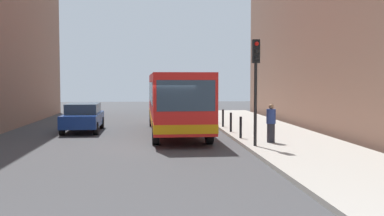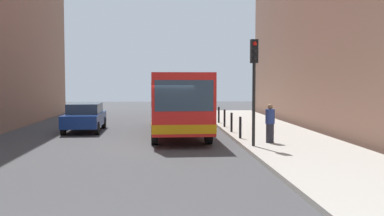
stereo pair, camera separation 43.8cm
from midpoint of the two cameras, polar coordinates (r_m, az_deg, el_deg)
name	(u,v)px [view 1 (the left image)]	position (r m, az deg, el deg)	size (l,w,h in m)	color
ground_plane	(163,146)	(18.59, -4.37, -4.83)	(80.00, 80.00, 0.00)	#424244
sidewalk	(292,143)	(19.41, 11.83, -4.32)	(4.40, 40.00, 0.15)	#ADA89E
bus	(176,100)	(22.94, -2.62, 1.07)	(2.73, 11.07, 3.00)	red
car_beside_bus	(83,117)	(24.57, -14.03, -1.07)	(1.91, 4.43, 1.48)	navy
traffic_light	(256,72)	(17.59, 7.31, 4.50)	(0.28, 0.33, 4.10)	black
bollard_near	(241,127)	(20.01, 5.52, -2.44)	(0.11, 0.11, 0.95)	black
bollard_mid	(231,122)	(22.46, 4.35, -1.80)	(0.11, 0.11, 0.95)	black
bollard_far	(223,118)	(24.91, 3.41, -1.28)	(0.11, 0.11, 0.95)	black
bollard_farthest	(217,115)	(27.37, 2.64, -0.85)	(0.11, 0.11, 0.95)	black
pedestrian_near_signal	(271,123)	(18.76, 9.24, -1.92)	(0.38, 0.38, 1.58)	#26262D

